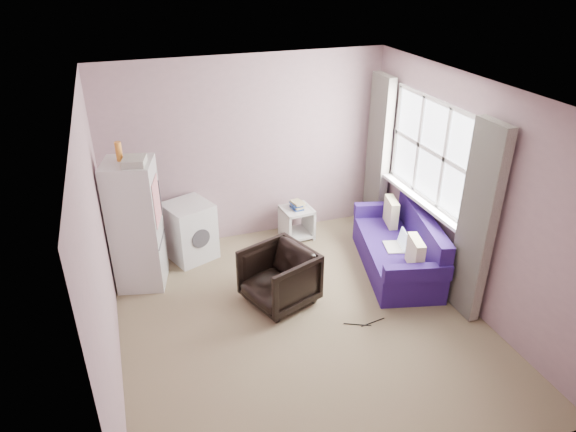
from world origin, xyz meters
name	(u,v)px	position (x,y,z in m)	size (l,w,h in m)	color
room	(305,220)	(0.02, 0.01, 1.25)	(3.84, 4.24, 2.54)	#7D6D52
armchair	(279,275)	(-0.11, 0.43, 0.36)	(0.70, 0.66, 0.73)	black
fridge	(136,224)	(-1.55, 1.35, 0.80)	(0.65, 0.65, 1.78)	#BDBDBD
washing_machine	(190,230)	(-0.90, 1.75, 0.40)	(0.70, 0.70, 0.76)	#BDBDBD
side_table	(297,220)	(0.59, 1.78, 0.26)	(0.44, 0.44, 0.55)	#B8B9B5
sofa	(401,249)	(1.55, 0.60, 0.28)	(1.16, 1.83, 0.76)	navy
window_dressing	(421,183)	(1.78, 0.70, 1.11)	(0.17, 2.62, 2.18)	white
floor_cables	(365,323)	(0.64, -0.26, 0.01)	(0.46, 0.14, 0.01)	black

